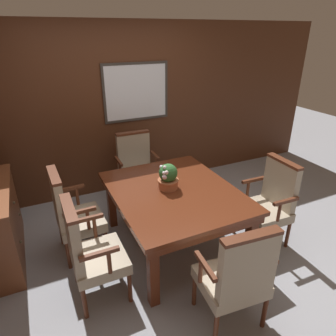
{
  "coord_description": "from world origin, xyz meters",
  "views": [
    {
      "loc": [
        -1.16,
        -2.48,
        2.3
      ],
      "look_at": [
        0.12,
        0.22,
        0.93
      ],
      "focal_mm": 32.0,
      "sensor_mm": 36.0,
      "label": 1
    }
  ],
  "objects_px": {
    "dining_table": "(174,197)",
    "chair_left_far": "(72,212)",
    "potted_plant": "(168,177)",
    "chair_left_near": "(89,250)",
    "chair_head_near": "(237,275)",
    "chair_right_near": "(270,200)",
    "chair_head_far": "(136,166)"
  },
  "relations": [
    {
      "from": "chair_left_near",
      "to": "potted_plant",
      "type": "xyz_separation_m",
      "value": [
        0.97,
        0.4,
        0.33
      ]
    },
    {
      "from": "dining_table",
      "to": "chair_right_near",
      "type": "bearing_deg",
      "value": -19.47
    },
    {
      "from": "chair_right_near",
      "to": "chair_left_near",
      "type": "bearing_deg",
      "value": -88.9
    },
    {
      "from": "chair_left_near",
      "to": "chair_left_far",
      "type": "bearing_deg",
      "value": 3.41
    },
    {
      "from": "dining_table",
      "to": "chair_left_far",
      "type": "bearing_deg",
      "value": 161.66
    },
    {
      "from": "chair_head_far",
      "to": "dining_table",
      "type": "bearing_deg",
      "value": -87.89
    },
    {
      "from": "chair_head_near",
      "to": "chair_head_far",
      "type": "distance_m",
      "value": 2.33
    },
    {
      "from": "chair_head_far",
      "to": "potted_plant",
      "type": "height_order",
      "value": "potted_plant"
    },
    {
      "from": "chair_head_near",
      "to": "chair_head_far",
      "type": "bearing_deg",
      "value": -84.54
    },
    {
      "from": "dining_table",
      "to": "chair_left_far",
      "type": "xyz_separation_m",
      "value": [
        -1.05,
        0.35,
        -0.11
      ]
    },
    {
      "from": "chair_head_far",
      "to": "chair_left_near",
      "type": "distance_m",
      "value": 1.82
    },
    {
      "from": "chair_left_far",
      "to": "chair_head_far",
      "type": "bearing_deg",
      "value": -52.89
    },
    {
      "from": "chair_right_near",
      "to": "chair_left_near",
      "type": "distance_m",
      "value": 2.06
    },
    {
      "from": "chair_head_far",
      "to": "chair_left_near",
      "type": "xyz_separation_m",
      "value": [
        -1.0,
        -1.52,
        0.0
      ]
    },
    {
      "from": "chair_head_far",
      "to": "chair_right_near",
      "type": "bearing_deg",
      "value": -54.05
    },
    {
      "from": "dining_table",
      "to": "chair_left_near",
      "type": "distance_m",
      "value": 1.07
    },
    {
      "from": "chair_head_far",
      "to": "chair_left_near",
      "type": "height_order",
      "value": "same"
    },
    {
      "from": "chair_left_near",
      "to": "potted_plant",
      "type": "distance_m",
      "value": 1.1
    },
    {
      "from": "dining_table",
      "to": "chair_right_near",
      "type": "relative_size",
      "value": 1.55
    },
    {
      "from": "chair_right_near",
      "to": "dining_table",
      "type": "bearing_deg",
      "value": -107.47
    },
    {
      "from": "chair_head_far",
      "to": "chair_right_near",
      "type": "xyz_separation_m",
      "value": [
        1.07,
        -1.55,
        0.0
      ]
    },
    {
      "from": "chair_left_far",
      "to": "chair_head_near",
      "type": "distance_m",
      "value": 1.83
    },
    {
      "from": "chair_left_far",
      "to": "chair_right_near",
      "type": "height_order",
      "value": "same"
    },
    {
      "from": "chair_head_near",
      "to": "chair_head_far",
      "type": "xyz_separation_m",
      "value": [
        -0.01,
        2.33,
        0.0
      ]
    },
    {
      "from": "dining_table",
      "to": "chair_head_near",
      "type": "relative_size",
      "value": 1.55
    },
    {
      "from": "chair_head_near",
      "to": "potted_plant",
      "type": "distance_m",
      "value": 1.27
    },
    {
      "from": "dining_table",
      "to": "chair_head_far",
      "type": "bearing_deg",
      "value": 90.71
    },
    {
      "from": "chair_left_near",
      "to": "chair_head_near",
      "type": "bearing_deg",
      "value": -129.04
    },
    {
      "from": "dining_table",
      "to": "potted_plant",
      "type": "distance_m",
      "value": 0.24
    },
    {
      "from": "chair_head_far",
      "to": "chair_left_near",
      "type": "relative_size",
      "value": 1.0
    },
    {
      "from": "chair_left_far",
      "to": "dining_table",
      "type": "bearing_deg",
      "value": -109.9
    },
    {
      "from": "chair_head_far",
      "to": "chair_left_near",
      "type": "bearing_deg",
      "value": -121.89
    }
  ]
}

